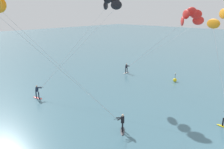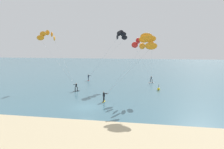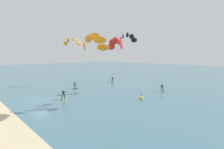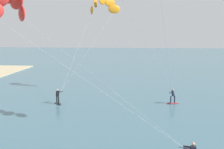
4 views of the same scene
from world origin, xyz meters
name	(u,v)px [view 1 (image 1 of 4)]	position (x,y,z in m)	size (l,w,h in m)	color
kitesurfer_nearshore	(2,3)	(-12.55, 13.77, 10.83)	(10.12, 7.11, 12.47)	#333338
kitesurfer_far_out	(186,20)	(8.11, 10.91, 9.25)	(5.03, 12.66, 10.80)	white
kitesurfer_downwind	(107,5)	(2.34, 18.88, 11.00)	(10.81, 6.82, 12.65)	red
marker_buoy	(175,80)	(11.26, 13.34, 0.30)	(0.56, 0.56, 1.38)	yellow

